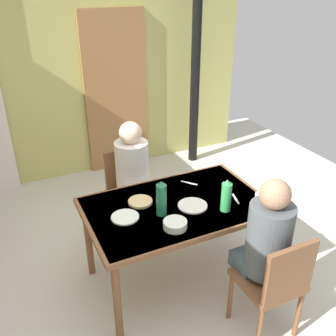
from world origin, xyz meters
TOP-DOWN VIEW (x-y plane):
  - ground_plane at (0.00, 0.00)m, footprint 6.35×6.35m
  - wall_back at (0.00, 2.44)m, footprint 4.48×0.10m
  - door_wooden at (0.49, 2.36)m, footprint 0.80×0.05m
  - stove_pipe_column at (1.47, 2.09)m, footprint 0.12×0.12m
  - dining_table at (0.20, 0.10)m, footprint 1.41×0.89m
  - chair_near_diner at (0.55, -0.70)m, footprint 0.40×0.40m
  - chair_far_diner at (0.09, 0.89)m, footprint 0.40×0.40m
  - person_near_diner at (0.55, -0.56)m, footprint 0.30×0.37m
  - person_far_diner at (0.09, 0.76)m, footprint 0.30×0.37m
  - water_bottle_green_near at (0.50, -0.13)m, footprint 0.08×0.08m
  - water_bottle_green_far at (0.04, 0.03)m, footprint 0.08×0.08m
  - serving_bowl_center at (0.06, -0.17)m, footprint 0.17×0.17m
  - dinner_plate_near_left at (0.30, 0.02)m, footprint 0.23×0.23m
  - dinner_plate_near_right at (-0.22, 0.10)m, footprint 0.21×0.21m
  - drinking_glass_by_near_diner at (0.77, -0.18)m, footprint 0.06×0.06m
  - bread_plate_sliced at (-0.04, 0.24)m, footprint 0.19×0.19m
  - cutlery_knife_near at (0.66, -0.03)m, footprint 0.06×0.15m
  - cutlery_fork_near at (0.45, 0.35)m, footprint 0.11×0.13m

SIDE VIEW (x-z plane):
  - ground_plane at x=0.00m, z-range 0.00..0.00m
  - chair_near_diner at x=0.55m, z-range 0.06..0.93m
  - chair_far_diner at x=0.09m, z-range 0.06..0.93m
  - dining_table at x=0.20m, z-range 0.30..1.05m
  - cutlery_knife_near at x=0.66m, z-range 0.75..0.75m
  - cutlery_fork_near at x=0.45m, z-range 0.75..0.75m
  - dinner_plate_near_left at x=0.30m, z-range 0.75..0.76m
  - dinner_plate_near_right at x=-0.22m, z-range 0.75..0.76m
  - bread_plate_sliced at x=-0.04m, z-range 0.75..0.77m
  - serving_bowl_center at x=0.06m, z-range 0.75..0.80m
  - person_near_diner at x=0.55m, z-range 0.40..1.17m
  - person_far_diner at x=0.09m, z-range 0.40..1.17m
  - drinking_glass_by_near_diner at x=0.77m, z-range 0.75..0.85m
  - water_bottle_green_near at x=0.50m, z-range 0.74..1.00m
  - water_bottle_green_far at x=0.04m, z-range 0.74..1.02m
  - door_wooden at x=0.49m, z-range 0.00..2.00m
  - wall_back at x=0.00m, z-range 0.00..2.85m
  - stove_pipe_column at x=1.47m, z-range 0.00..2.85m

